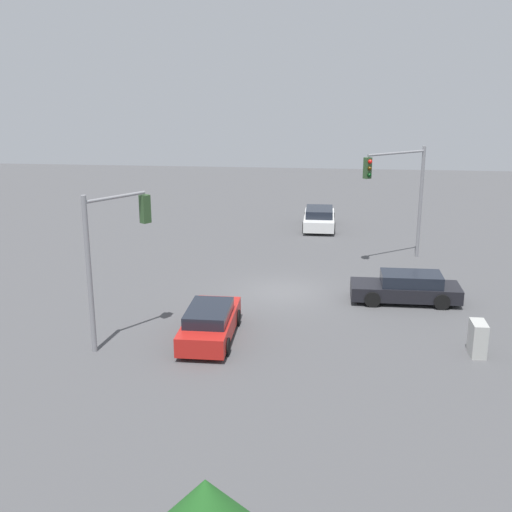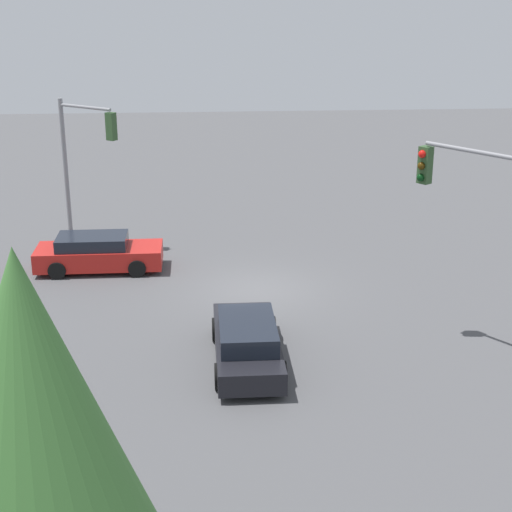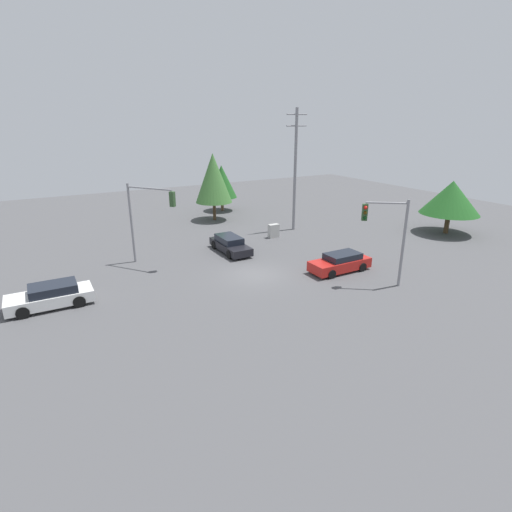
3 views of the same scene
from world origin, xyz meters
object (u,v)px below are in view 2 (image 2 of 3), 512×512
sedan_dark (247,342)px  sedan_red (98,253)px  traffic_signal_cross (490,216)px  electrical_cabinet (36,382)px  traffic_signal_main (84,148)px

sedan_dark → sedan_red: 9.32m
traffic_signal_cross → electrical_cabinet: bearing=61.2°
sedan_dark → traffic_signal_cross: size_ratio=0.78×
electrical_cabinet → sedan_dark: bearing=-160.9°
traffic_signal_cross → sedan_dark: bearing=51.5°
traffic_signal_main → traffic_signal_cross: bearing=-7.1°
sedan_red → traffic_signal_main: 4.70m
sedan_dark → traffic_signal_main: (5.67, -11.22, 3.25)m
traffic_signal_cross → electrical_cabinet: traffic_signal_cross is taller
sedan_red → traffic_signal_cross: traffic_signal_cross is taller
traffic_signal_cross → sedan_red: bearing=17.9°
traffic_signal_main → sedan_red: bearing=-42.1°
sedan_dark → sedan_red: bearing=122.2°
sedan_dark → traffic_signal_cross: traffic_signal_cross is taller
traffic_signal_main → electrical_cabinet: traffic_signal_main is taller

